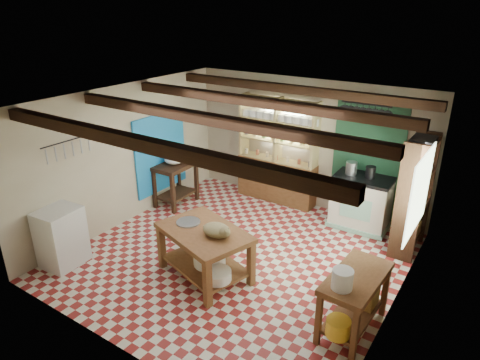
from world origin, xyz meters
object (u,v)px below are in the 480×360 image
Objects in this scene: work_table at (205,253)px; right_counter at (354,302)px; stove at (361,202)px; white_cabinet at (61,237)px; prep_table at (176,184)px; cat at (217,230)px.

right_counter is (2.30, 0.12, 0.01)m from work_table.
stove is 5.24m from white_cabinet.
prep_table is at bearing 84.81° from white_cabinet.
prep_table reaches higher than work_table.
work_table is 1.22× the size of right_counter.
right_counter is 2.66× the size of cat.
prep_table is at bearing 150.76° from cat.
white_cabinet is at bearing -150.40° from cat.
white_cabinet is (-3.55, -3.86, -0.02)m from stove.
work_table is at bearing -118.39° from stove.
stove is at bearing 80.37° from work_table.
stove reaches higher than work_table.
stove is 3.72m from prep_table.
prep_table is (-3.53, -1.16, -0.06)m from stove.
white_cabinet is 0.84× the size of right_counter.
white_cabinet is at bearing -134.17° from stove.
cat is at bearing 17.61° from white_cabinet.
cat reaches higher than right_counter.
work_table is at bearing 20.59° from white_cabinet.
white_cabinet is (-0.02, -2.70, 0.03)m from prep_table.
white_cabinet is 2.24× the size of cat.
right_counter is at bearing 9.42° from white_cabinet.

